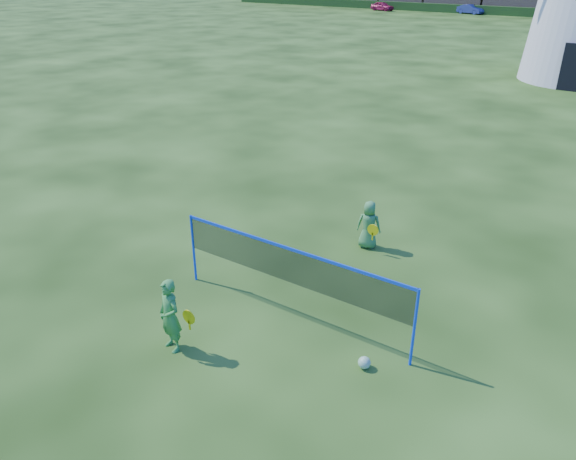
{
  "coord_description": "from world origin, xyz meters",
  "views": [
    {
      "loc": [
        5.68,
        -7.55,
        6.34
      ],
      "look_at": [
        0.2,
        0.5,
        1.5
      ],
      "focal_mm": 34.3,
      "sensor_mm": 36.0,
      "label": 1
    }
  ],
  "objects_px": {
    "player_boy": "(369,225)",
    "play_ball": "(364,363)",
    "badminton_net": "(291,267)",
    "player_girl": "(170,316)",
    "car_left": "(382,6)",
    "car_right": "(471,9)"
  },
  "relations": [
    {
      "from": "player_boy",
      "to": "play_ball",
      "type": "distance_m",
      "value": 4.49
    },
    {
      "from": "badminton_net",
      "to": "player_boy",
      "type": "bearing_deg",
      "value": 91.48
    },
    {
      "from": "play_ball",
      "to": "player_girl",
      "type": "bearing_deg",
      "value": -154.71
    },
    {
      "from": "badminton_net",
      "to": "car_left",
      "type": "bearing_deg",
      "value": 114.06
    },
    {
      "from": "play_ball",
      "to": "car_right",
      "type": "relative_size",
      "value": 0.07
    },
    {
      "from": "player_girl",
      "to": "play_ball",
      "type": "height_order",
      "value": "player_girl"
    },
    {
      "from": "player_girl",
      "to": "car_left",
      "type": "height_order",
      "value": "player_girl"
    },
    {
      "from": "play_ball",
      "to": "car_left",
      "type": "relative_size",
      "value": 0.07
    },
    {
      "from": "badminton_net",
      "to": "car_left",
      "type": "relative_size",
      "value": 1.58
    },
    {
      "from": "player_girl",
      "to": "player_boy",
      "type": "xyz_separation_m",
      "value": [
        1.13,
        5.47,
        -0.11
      ]
    },
    {
      "from": "player_boy",
      "to": "play_ball",
      "type": "relative_size",
      "value": 5.41
    },
    {
      "from": "badminton_net",
      "to": "car_right",
      "type": "distance_m",
      "value": 68.08
    },
    {
      "from": "badminton_net",
      "to": "player_boy",
      "type": "distance_m",
      "value": 3.53
    },
    {
      "from": "car_right",
      "to": "car_left",
      "type": "bearing_deg",
      "value": 115.79
    },
    {
      "from": "player_girl",
      "to": "car_left",
      "type": "distance_m",
      "value": 71.38
    },
    {
      "from": "car_left",
      "to": "play_ball",
      "type": "bearing_deg",
      "value": -142.4
    },
    {
      "from": "badminton_net",
      "to": "car_right",
      "type": "xyz_separation_m",
      "value": [
        -17.46,
        65.8,
        -0.59
      ]
    },
    {
      "from": "player_girl",
      "to": "player_boy",
      "type": "distance_m",
      "value": 5.58
    },
    {
      "from": "player_boy",
      "to": "play_ball",
      "type": "bearing_deg",
      "value": 100.09
    },
    {
      "from": "player_boy",
      "to": "car_right",
      "type": "relative_size",
      "value": 0.36
    },
    {
      "from": "player_girl",
      "to": "play_ball",
      "type": "distance_m",
      "value": 3.47
    },
    {
      "from": "car_right",
      "to": "player_boy",
      "type": "bearing_deg",
      "value": -148.08
    }
  ]
}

